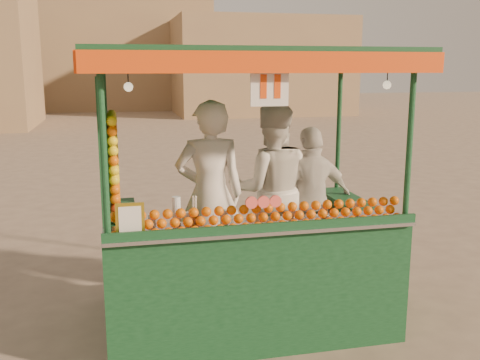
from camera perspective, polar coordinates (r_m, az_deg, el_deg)
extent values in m
plane|color=#6E5D4E|center=(5.74, -3.98, -13.66)|extent=(90.00, 90.00, 0.00)
cube|color=#927853|center=(30.15, 2.03, 11.71)|extent=(9.00, 6.00, 5.00)
cube|color=#927853|center=(35.17, -15.35, 12.93)|extent=(14.00, 7.00, 7.00)
cube|color=#0F381C|center=(5.57, 0.44, -12.72)|extent=(2.63, 1.62, 0.30)
cylinder|color=black|center=(5.44, -9.18, -13.16)|extent=(0.36, 0.10, 0.36)
cylinder|color=black|center=(5.82, 9.36, -11.45)|extent=(0.36, 0.10, 0.36)
cube|color=#0F381C|center=(4.77, 2.30, -9.79)|extent=(2.63, 0.30, 0.81)
cube|color=#0F381C|center=(5.33, -12.18, -7.70)|extent=(0.30, 1.31, 0.81)
cube|color=#0F381C|center=(5.82, 11.47, -6.01)|extent=(0.30, 1.31, 0.81)
cube|color=#B2B2B7|center=(4.66, 2.25, -4.85)|extent=(2.63, 0.46, 0.03)
cylinder|color=#0F381C|center=(4.23, -13.97, 2.73)|extent=(0.05, 0.05, 1.41)
cylinder|color=#0F381C|center=(4.88, 17.22, 3.71)|extent=(0.05, 0.05, 1.41)
cylinder|color=#0F381C|center=(5.73, -13.78, 4.99)|extent=(0.05, 0.05, 1.41)
cylinder|color=#0F381C|center=(6.23, 10.24, 5.65)|extent=(0.05, 0.05, 1.41)
cube|color=#0F381C|center=(5.08, 0.48, 12.97)|extent=(2.83, 1.82, 0.08)
cube|color=#E8450C|center=(4.20, 3.43, 12.13)|extent=(2.83, 0.04, 0.16)
cube|color=#E8450C|center=(5.96, -1.60, 11.99)|extent=(2.83, 0.04, 0.16)
cube|color=#E8450C|center=(4.94, -16.04, 11.63)|extent=(0.04, 1.82, 0.16)
cube|color=#E8450C|center=(5.58, 15.06, 11.63)|extent=(0.04, 1.82, 0.16)
cylinder|color=#FF594D|center=(4.47, 2.46, -2.28)|extent=(0.10, 0.03, 0.10)
cube|color=gold|center=(4.34, -11.36, -4.17)|extent=(0.22, 0.02, 0.28)
cube|color=white|center=(4.28, 3.09, 9.69)|extent=(0.30, 0.02, 0.30)
sphere|color=#FFE5B2|center=(4.25, -11.53, 9.46)|extent=(0.07, 0.07, 0.07)
sphere|color=#FFE5B2|center=(4.81, 15.03, 9.53)|extent=(0.07, 0.07, 0.07)
imported|color=white|center=(5.37, -3.15, -1.53)|extent=(0.69, 0.47, 1.85)
imported|color=silver|center=(5.68, 3.22, -1.03)|extent=(0.96, 0.79, 1.80)
imported|color=silver|center=(5.81, 7.44, -2.10)|extent=(0.95, 0.49, 1.55)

